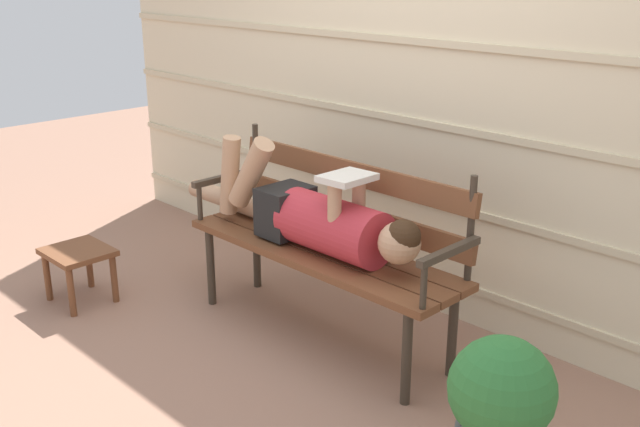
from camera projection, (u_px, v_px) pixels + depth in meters
ground_plane at (308, 341)px, 3.68m from camera, size 12.00×12.00×0.00m
house_siding at (414, 80)px, 3.79m from camera, size 5.06×0.08×2.43m
park_bench at (329, 235)px, 3.61m from camera, size 1.55×0.43×0.95m
reclining_person at (314, 216)px, 3.56m from camera, size 1.70×0.27×0.51m
footstool at (79, 260)px, 4.04m from camera, size 0.35×0.32×0.31m
potted_plant at (500, 412)px, 2.54m from camera, size 0.37×0.37×0.60m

